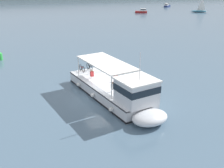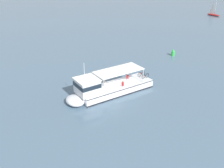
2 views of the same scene
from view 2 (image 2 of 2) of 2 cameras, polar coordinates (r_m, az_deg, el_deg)
name	(u,v)px [view 2 (image 2 of 2)]	position (r m, az deg, el deg)	size (l,w,h in m)	color
ground_plane	(112,89)	(36.38, 0.01, -1.14)	(400.00, 400.00, 0.00)	slate
ferry_main	(106,88)	(34.32, -1.42, -0.98)	(5.68, 13.07, 5.32)	silver
sailboat_horizon_east	(214,14)	(95.46, 21.75, 14.32)	(4.99, 2.45, 5.40)	maroon
channel_buoy	(173,53)	(50.88, 13.52, 6.79)	(0.70, 0.70, 1.40)	green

